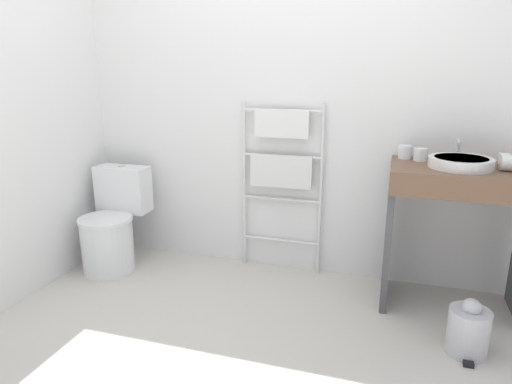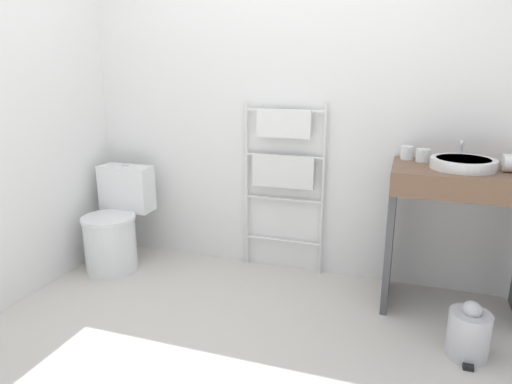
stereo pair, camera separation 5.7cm
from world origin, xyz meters
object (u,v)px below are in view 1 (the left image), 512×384
Objects in this scene: towel_radiator at (281,161)px; sink_basin at (461,162)px; trash_bin at (468,330)px; cup_near_wall at (405,152)px; cup_near_edge at (421,154)px; toilet at (112,227)px.

sink_basin is (1.11, -0.23, 0.11)m from towel_radiator.
towel_radiator is at bearing 149.39° from trash_bin.
cup_near_wall is at bearing -3.59° from towel_radiator.
sink_basin is at bearing -33.96° from cup_near_edge.
cup_near_edge is (0.90, -0.09, 0.11)m from towel_radiator.
sink_basin reaches higher than trash_bin.
cup_near_wall is 0.27× the size of trash_bin.
trash_bin is at bearing -81.12° from sink_basin.
sink_basin is at bearing -30.96° from cup_near_wall.
trash_bin is (0.38, -0.65, -0.80)m from cup_near_wall.
cup_near_wall is at bearing 120.10° from trash_bin.
towel_radiator is at bearing 176.41° from cup_near_wall.
towel_radiator is 0.91m from cup_near_edge.
cup_near_edge is (2.08, 0.24, 0.61)m from toilet.
toilet is 2.18m from cup_near_edge.
cup_near_wall is 0.10m from cup_near_edge.
toilet is at bearing -173.51° from cup_near_edge.
towel_radiator is 1.53m from trash_bin.
trash_bin is at bearing -8.98° from toilet.
toilet is 2.38× the size of trash_bin.
toilet is 2.10m from cup_near_wall.
toilet is 1.32m from towel_radiator.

